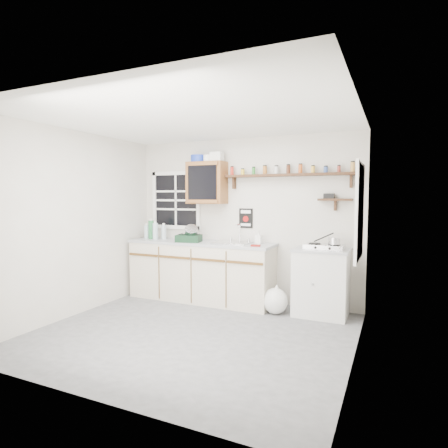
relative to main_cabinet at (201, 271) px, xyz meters
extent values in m
cube|color=#4F5052|center=(0.58, -1.30, -0.47)|extent=(3.60, 3.20, 0.02)
cube|color=white|center=(0.58, -1.30, 2.05)|extent=(3.60, 3.20, 0.02)
cube|color=beige|center=(-1.23, -1.30, 0.79)|extent=(0.02, 3.20, 2.50)
cube|color=beige|center=(2.40, -1.30, 0.79)|extent=(0.02, 3.20, 2.50)
cube|color=beige|center=(0.58, 0.31, 0.79)|extent=(3.60, 0.02, 2.50)
cube|color=beige|center=(0.58, -2.91, 0.79)|extent=(3.60, 0.02, 2.50)
cube|color=#C0B69F|center=(0.00, 0.00, -0.02)|extent=(2.27, 0.60, 0.88)
cube|color=#93959A|center=(0.00, 0.00, 0.44)|extent=(2.31, 0.62, 0.04)
cube|color=#573816|center=(-0.85, -0.31, 0.24)|extent=(0.53, 0.02, 0.03)
cube|color=#573816|center=(-0.28, -0.31, 0.24)|extent=(0.53, 0.02, 0.03)
cube|color=#573816|center=(0.28, -0.31, 0.24)|extent=(0.53, 0.02, 0.03)
cube|color=#573816|center=(0.85, -0.31, 0.24)|extent=(0.53, 0.02, 0.03)
cube|color=silver|center=(1.83, 0.03, -0.02)|extent=(0.70, 0.55, 0.88)
cube|color=#93959A|center=(1.83, 0.03, 0.43)|extent=(0.73, 0.57, 0.03)
cube|color=silver|center=(0.53, 0.00, 0.46)|extent=(0.52, 0.44, 0.03)
cylinder|color=silver|center=(0.58, 0.16, 0.60)|extent=(0.02, 0.02, 0.28)
cylinder|color=silver|center=(0.58, 0.10, 0.73)|extent=(0.02, 0.14, 0.02)
cube|color=brown|center=(0.03, 0.15, 1.36)|extent=(0.60, 0.30, 0.65)
cube|color=black|center=(0.03, -0.01, 1.36)|extent=(0.48, 0.02, 0.52)
cylinder|color=#1933A7|center=(-0.12, 0.15, 1.74)|extent=(0.24, 0.24, 0.11)
cube|color=silver|center=(0.21, 0.15, 1.76)|extent=(0.18, 0.15, 0.14)
cylinder|color=silver|center=(0.07, 0.10, 1.74)|extent=(0.12, 0.12, 0.10)
cube|color=black|center=(1.31, 0.21, 1.46)|extent=(1.91, 0.18, 0.04)
cube|color=black|center=(0.45, 0.25, 1.36)|extent=(0.03, 0.10, 0.18)
cube|color=black|center=(2.17, 0.25, 1.36)|extent=(0.03, 0.10, 0.18)
cylinder|color=red|center=(0.43, 0.21, 1.54)|extent=(0.05, 0.05, 0.12)
cylinder|color=black|center=(0.43, 0.21, 1.61)|extent=(0.05, 0.05, 0.02)
cylinder|color=gold|center=(0.61, 0.21, 1.52)|extent=(0.06, 0.06, 0.08)
cylinder|color=black|center=(0.61, 0.21, 1.57)|extent=(0.05, 0.05, 0.02)
cylinder|color=#267226|center=(0.78, 0.21, 1.53)|extent=(0.05, 0.05, 0.10)
cylinder|color=black|center=(0.78, 0.21, 1.59)|extent=(0.04, 0.04, 0.02)
cylinder|color=#99591E|center=(0.96, 0.21, 1.54)|extent=(0.06, 0.06, 0.12)
cylinder|color=black|center=(0.96, 0.21, 1.60)|extent=(0.05, 0.05, 0.02)
cylinder|color=silver|center=(1.13, 0.21, 1.53)|extent=(0.06, 0.06, 0.11)
cylinder|color=black|center=(1.13, 0.21, 1.59)|extent=(0.05, 0.05, 0.02)
cylinder|color=#4C2614|center=(1.31, 0.21, 1.54)|extent=(0.06, 0.06, 0.12)
cylinder|color=black|center=(1.31, 0.21, 1.60)|extent=(0.05, 0.05, 0.02)
cylinder|color=#B24C19|center=(1.48, 0.21, 1.54)|extent=(0.06, 0.06, 0.12)
cylinder|color=black|center=(1.48, 0.21, 1.61)|extent=(0.05, 0.05, 0.02)
cylinder|color=gold|center=(1.66, 0.21, 1.52)|extent=(0.05, 0.05, 0.09)
cylinder|color=black|center=(1.66, 0.21, 1.58)|extent=(0.05, 0.05, 0.02)
cylinder|color=#334C8C|center=(1.83, 0.21, 1.52)|extent=(0.06, 0.06, 0.08)
cylinder|color=black|center=(1.83, 0.21, 1.56)|extent=(0.05, 0.05, 0.02)
cylinder|color=maroon|center=(2.01, 0.21, 1.52)|extent=(0.05, 0.05, 0.08)
cylinder|color=black|center=(2.01, 0.21, 1.57)|extent=(0.04, 0.04, 0.02)
cylinder|color=#BF8C3F|center=(2.19, 0.21, 1.54)|extent=(0.06, 0.06, 0.13)
cylinder|color=black|center=(2.19, 0.21, 1.61)|extent=(0.05, 0.05, 0.02)
cube|color=black|center=(1.96, 0.22, 1.11)|extent=(0.45, 0.15, 0.03)
cube|color=black|center=(1.96, 0.26, 1.03)|extent=(0.03, 0.08, 0.14)
cube|color=black|center=(1.88, 0.22, 1.16)|extent=(0.14, 0.10, 0.07)
cube|color=black|center=(0.63, 0.29, 0.82)|extent=(0.22, 0.01, 0.30)
cube|color=white|center=(0.63, 0.28, 0.92)|extent=(0.16, 0.00, 0.05)
cylinder|color=#A50C0C|center=(0.63, 0.28, 0.81)|extent=(0.09, 0.01, 0.09)
cube|color=white|center=(0.63, 0.28, 0.72)|extent=(0.16, 0.00, 0.04)
cube|color=black|center=(-0.62, 0.29, 1.09)|extent=(0.85, 0.02, 0.90)
cube|color=white|center=(-0.62, 0.29, 1.09)|extent=(0.93, 0.03, 0.98)
cube|color=black|center=(2.37, -0.75, 0.99)|extent=(0.02, 0.70, 1.00)
cube|color=white|center=(2.37, -0.75, 0.99)|extent=(0.03, 0.78, 1.08)
cylinder|color=#AEC4CB|center=(-1.01, 0.00, 0.57)|extent=(0.09, 0.09, 0.22)
cylinder|color=silver|center=(-1.01, 0.00, 0.69)|extent=(0.05, 0.05, 0.03)
cylinder|color=#26723C|center=(-0.91, -0.01, 0.61)|extent=(0.09, 0.09, 0.30)
cylinder|color=silver|center=(-0.91, -0.01, 0.77)|extent=(0.05, 0.05, 0.03)
cylinder|color=#AEC4CB|center=(-0.80, -0.06, 0.59)|extent=(0.08, 0.08, 0.27)
cylinder|color=silver|center=(-0.80, -0.06, 0.74)|extent=(0.05, 0.05, 0.03)
cylinder|color=#AEC4CB|center=(-0.71, 0.05, 0.57)|extent=(0.08, 0.08, 0.23)
cylinder|color=silver|center=(-0.71, 0.05, 0.70)|extent=(0.04, 0.04, 0.03)
cube|color=black|center=(-0.14, -0.11, 0.51)|extent=(0.41, 0.34, 0.11)
cylinder|color=silver|center=(-0.10, -0.11, 0.62)|extent=(0.29, 0.30, 0.22)
imported|color=silver|center=(0.91, 0.10, 0.56)|extent=(0.10, 0.10, 0.20)
cube|color=maroon|center=(0.96, -0.17, 0.47)|extent=(0.15, 0.14, 0.02)
cube|color=silver|center=(1.87, 0.01, 0.48)|extent=(0.52, 0.29, 0.06)
cylinder|color=black|center=(1.74, 0.01, 0.52)|extent=(0.16, 0.16, 0.01)
cylinder|color=black|center=(2.00, 0.01, 0.52)|extent=(0.16, 0.16, 0.01)
cylinder|color=silver|center=(2.00, 0.01, 0.56)|extent=(0.15, 0.15, 0.10)
cylinder|color=black|center=(1.85, 0.08, 0.60)|extent=(0.28, 0.13, 0.15)
ellipsoid|color=silver|center=(1.26, -0.19, -0.28)|extent=(0.38, 0.34, 0.40)
cone|color=silver|center=(1.28, -0.19, -0.10)|extent=(0.11, 0.11, 0.11)
camera|label=1|loc=(2.71, -5.06, 1.15)|focal=30.00mm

